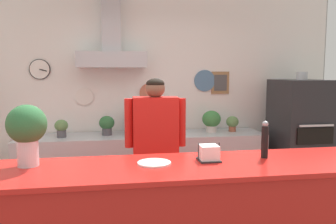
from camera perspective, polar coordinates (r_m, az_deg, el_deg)
back_wall_assembly at (r=4.63m, az=-3.65°, el=4.87°), size 5.29×2.45×2.91m
back_prep_counter at (r=4.55m, az=-3.95°, el=-9.34°), size 3.12×0.63×0.89m
pizza_oven at (r=4.84m, az=20.84°, el=-4.43°), size 0.63×0.73×1.69m
shop_worker at (r=3.36m, az=-2.07°, el=-7.45°), size 0.59×0.24×1.63m
espresso_machine at (r=4.40m, az=-3.31°, el=-1.36°), size 0.48×0.50×0.38m
potted_thyme at (r=4.44m, az=-10.08°, el=-2.01°), size 0.19×0.19×0.24m
potted_rosemary at (r=4.61m, az=7.19°, el=-1.33°), size 0.25×0.25×0.29m
potted_oregano at (r=4.73m, az=10.59°, el=-1.75°), size 0.17×0.17×0.21m
potted_sage at (r=4.42m, az=-17.21°, el=-2.45°), size 0.16×0.16×0.22m
condiment_plate at (r=2.27m, az=-2.29°, el=-8.41°), size 0.22×0.22×0.01m
pepper_grinder at (r=2.49m, az=15.70°, el=-4.42°), size 0.05×0.05×0.26m
basil_vase at (r=2.35m, az=-22.28°, el=-2.82°), size 0.25×0.25×0.39m
napkin_holder at (r=2.35m, az=6.75°, el=-6.84°), size 0.15×0.14×0.12m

